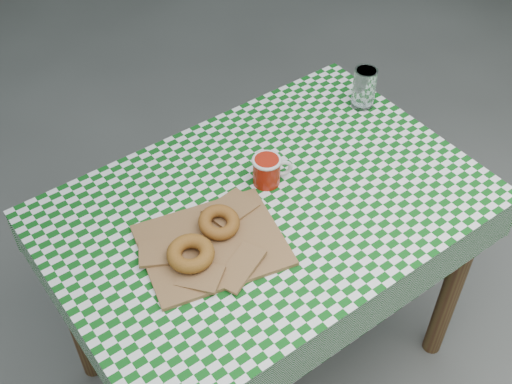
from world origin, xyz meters
TOP-DOWN VIEW (x-y plane):
  - ground at (0.00, 0.00)m, footprint 60.00×60.00m
  - table at (0.20, -0.10)m, footprint 1.18×0.86m
  - tablecloth at (0.20, -0.10)m, footprint 1.20×0.88m
  - paper_bag at (0.01, -0.16)m, footprint 0.36×0.30m
  - bagel_front at (-0.05, -0.18)m, footprint 0.15×0.15m
  - bagel_back at (0.05, -0.12)m, footprint 0.11×0.11m
  - coffee_mug at (0.24, -0.03)m, footprint 0.18×0.18m
  - drinking_glass at (0.65, 0.12)m, footprint 0.08×0.08m

SIDE VIEW (x-z plane):
  - ground at x=0.00m, z-range 0.00..0.00m
  - table at x=0.20m, z-range 0.00..0.75m
  - tablecloth at x=0.20m, z-range 0.75..0.76m
  - paper_bag at x=0.01m, z-range 0.76..0.77m
  - bagel_back at x=0.05m, z-range 0.77..0.81m
  - bagel_front at x=-0.05m, z-range 0.77..0.81m
  - coffee_mug at x=0.24m, z-range 0.76..0.84m
  - drinking_glass at x=0.65m, z-range 0.76..0.88m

